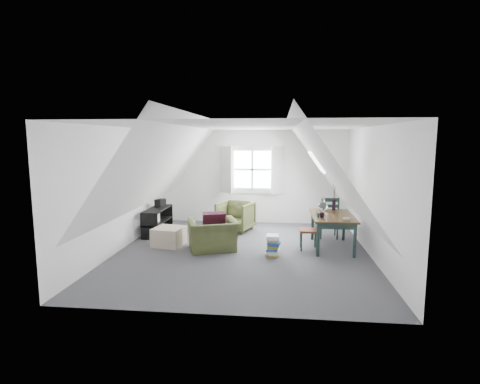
# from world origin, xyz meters

# --- Properties ---
(floor) EXTENTS (5.50, 5.50, 0.00)m
(floor) POSITION_xyz_m (0.00, 0.00, 0.00)
(floor) COLOR #46454A
(floor) RESTS_ON ground
(ceiling) EXTENTS (5.50, 5.50, 0.00)m
(ceiling) POSITION_xyz_m (0.00, 0.00, 2.50)
(ceiling) COLOR white
(ceiling) RESTS_ON wall_back
(wall_back) EXTENTS (5.00, 0.00, 5.00)m
(wall_back) POSITION_xyz_m (0.00, 2.75, 1.25)
(wall_back) COLOR white
(wall_back) RESTS_ON ground
(wall_front) EXTENTS (5.00, 0.00, 5.00)m
(wall_front) POSITION_xyz_m (0.00, -2.75, 1.25)
(wall_front) COLOR white
(wall_front) RESTS_ON ground
(wall_left) EXTENTS (0.00, 5.50, 5.50)m
(wall_left) POSITION_xyz_m (-2.50, 0.00, 1.25)
(wall_left) COLOR white
(wall_left) RESTS_ON ground
(wall_right) EXTENTS (0.00, 5.50, 5.50)m
(wall_right) POSITION_xyz_m (2.50, 0.00, 1.25)
(wall_right) COLOR white
(wall_right) RESTS_ON ground
(slope_left) EXTENTS (3.19, 5.50, 4.48)m
(slope_left) POSITION_xyz_m (-1.55, 0.00, 1.78)
(slope_left) COLOR white
(slope_left) RESTS_ON wall_left
(slope_right) EXTENTS (3.19, 5.50, 4.48)m
(slope_right) POSITION_xyz_m (1.55, 0.00, 1.78)
(slope_right) COLOR white
(slope_right) RESTS_ON wall_right
(dormer_window) EXTENTS (1.71, 0.35, 1.30)m
(dormer_window) POSITION_xyz_m (0.00, 2.68, 1.45)
(dormer_window) COLOR white
(dormer_window) RESTS_ON wall_back
(skylight) EXTENTS (0.35, 0.75, 0.47)m
(skylight) POSITION_xyz_m (1.55, 1.30, 1.75)
(skylight) COLOR white
(skylight) RESTS_ON slope_right
(armchair_near) EXTENTS (1.18, 1.10, 0.62)m
(armchair_near) POSITION_xyz_m (-0.62, 0.09, 0.00)
(armchair_near) COLOR #474E28
(armchair_near) RESTS_ON floor
(armchair_far) EXTENTS (0.99, 1.01, 0.73)m
(armchair_far) POSITION_xyz_m (-0.34, 1.76, 0.00)
(armchair_far) COLOR #474E28
(armchair_far) RESTS_ON floor
(throw_pillow) EXTENTS (0.52, 0.40, 0.48)m
(throw_pillow) POSITION_xyz_m (-0.62, 0.24, 0.53)
(throw_pillow) COLOR #3C1020
(throw_pillow) RESTS_ON armchair_near
(ottoman) EXTENTS (0.68, 0.68, 0.39)m
(ottoman) POSITION_xyz_m (-1.61, 0.30, 0.20)
(ottoman) COLOR tan
(ottoman) RESTS_ON floor
(dining_table) EXTENTS (0.84, 1.40, 0.70)m
(dining_table) POSITION_xyz_m (1.83, 0.49, 0.61)
(dining_table) COLOR #33220E
(dining_table) RESTS_ON floor
(demijohn) EXTENTS (0.21, 0.21, 0.29)m
(demijohn) POSITION_xyz_m (1.68, 0.94, 0.82)
(demijohn) COLOR silver
(demijohn) RESTS_ON dining_table
(vase_twigs) EXTENTS (0.08, 0.08, 0.60)m
(vase_twigs) POSITION_xyz_m (1.93, 1.04, 0.83)
(vase_twigs) COLOR black
(vase_twigs) RESTS_ON dining_table
(cup) EXTENTS (0.12, 0.12, 0.10)m
(cup) POSITION_xyz_m (1.58, 0.19, 0.70)
(cup) COLOR black
(cup) RESTS_ON dining_table
(paper_box) EXTENTS (0.14, 0.10, 0.04)m
(paper_box) POSITION_xyz_m (2.03, 0.04, 0.72)
(paper_box) COLOR white
(paper_box) RESTS_ON dining_table
(dining_chair_far) EXTENTS (0.45, 0.45, 0.96)m
(dining_chair_far) POSITION_xyz_m (1.86, 1.30, 0.50)
(dining_chair_far) COLOR brown
(dining_chair_far) RESTS_ON floor
(dining_chair_near) EXTENTS (0.37, 0.37, 0.80)m
(dining_chair_near) POSITION_xyz_m (1.37, 0.32, 0.41)
(dining_chair_near) COLOR brown
(dining_chair_near) RESTS_ON floor
(media_shelf) EXTENTS (0.40, 1.20, 0.61)m
(media_shelf) POSITION_xyz_m (-2.18, 1.24, 0.28)
(media_shelf) COLOR black
(media_shelf) RESTS_ON floor
(electronics_box) EXTENTS (0.24, 0.29, 0.20)m
(electronics_box) POSITION_xyz_m (-2.18, 1.53, 0.70)
(electronics_box) COLOR black
(electronics_box) RESTS_ON media_shelf
(magazine_stack) EXTENTS (0.30, 0.36, 0.40)m
(magazine_stack) POSITION_xyz_m (0.62, -0.17, 0.20)
(magazine_stack) COLOR #B29933
(magazine_stack) RESTS_ON floor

